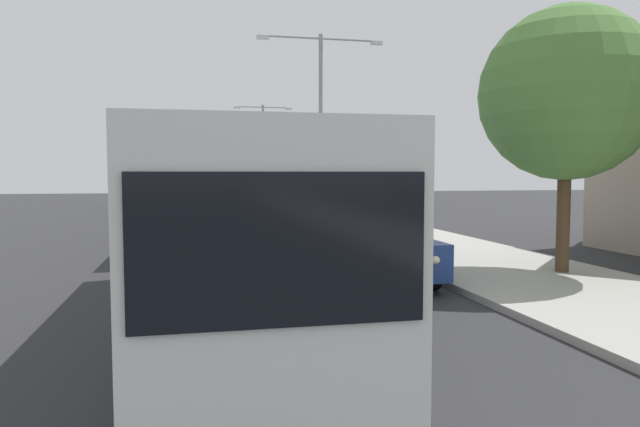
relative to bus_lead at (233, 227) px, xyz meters
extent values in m
cube|color=silver|center=(0.00, 0.02, 0.01)|extent=(2.50, 10.74, 2.70)
cube|color=black|center=(1.27, 0.02, 0.36)|extent=(0.04, 9.88, 1.00)
cube|color=black|center=(-1.27, 0.02, 0.36)|extent=(0.04, 9.88, 1.00)
cube|color=black|center=(0.00, -5.37, 0.31)|extent=(2.30, 0.04, 1.20)
cube|color=black|center=(1.28, 0.02, -0.79)|extent=(0.03, 10.21, 0.36)
cube|color=black|center=(0.00, -3.20, 1.44)|extent=(1.75, 0.90, 0.16)
cylinder|color=black|center=(1.10, -3.31, -1.19)|extent=(0.28, 1.00, 1.00)
cylinder|color=black|center=(-1.10, -3.31, -1.19)|extent=(0.28, 1.00, 1.00)
cylinder|color=black|center=(1.10, 2.98, -1.19)|extent=(0.28, 1.00, 1.00)
cylinder|color=black|center=(-1.10, 2.98, -1.19)|extent=(0.28, 1.00, 1.00)
cube|color=silver|center=(0.00, 12.60, 0.01)|extent=(2.50, 11.83, 2.70)
cube|color=black|center=(1.27, 12.60, 0.36)|extent=(0.04, 10.88, 1.00)
cube|color=black|center=(-1.27, 12.60, 0.36)|extent=(0.04, 10.88, 1.00)
cube|color=black|center=(0.00, 6.67, 0.31)|extent=(2.30, 0.04, 1.20)
cube|color=black|center=(1.28, 12.60, -0.79)|extent=(0.03, 11.24, 0.36)
cube|color=black|center=(0.00, 9.05, 1.44)|extent=(1.75, 0.90, 0.16)
cylinder|color=black|center=(1.10, 8.93, -1.19)|extent=(0.28, 1.00, 1.00)
cylinder|color=black|center=(-1.10, 8.93, -1.19)|extent=(0.28, 1.00, 1.00)
cylinder|color=black|center=(1.10, 15.85, -1.19)|extent=(0.28, 1.00, 1.00)
cylinder|color=black|center=(-1.10, 15.85, -1.19)|extent=(0.28, 1.00, 1.00)
cube|color=silver|center=(0.00, 25.90, 0.01)|extent=(2.50, 10.72, 2.70)
cube|color=black|center=(1.27, 25.90, 0.36)|extent=(0.04, 9.87, 1.00)
cube|color=black|center=(-1.27, 25.90, 0.36)|extent=(0.04, 9.87, 1.00)
cube|color=black|center=(0.00, 20.52, 0.31)|extent=(2.30, 0.04, 1.20)
cube|color=orange|center=(1.28, 25.90, -0.79)|extent=(0.03, 10.19, 0.36)
cube|color=black|center=(0.00, 22.69, 1.44)|extent=(1.75, 0.90, 0.16)
cylinder|color=black|center=(1.10, 22.58, -1.19)|extent=(0.28, 1.00, 1.00)
cylinder|color=black|center=(-1.10, 22.58, -1.19)|extent=(0.28, 1.00, 1.00)
cylinder|color=black|center=(1.10, 28.85, -1.19)|extent=(0.28, 1.00, 1.00)
cylinder|color=black|center=(-1.10, 28.85, -1.19)|extent=(0.28, 1.00, 1.00)
cube|color=silver|center=(0.00, 38.00, 0.01)|extent=(2.50, 10.82, 2.70)
cube|color=black|center=(1.27, 38.00, 0.36)|extent=(0.04, 9.96, 1.00)
cube|color=black|center=(-1.27, 38.00, 0.36)|extent=(0.04, 9.96, 1.00)
cube|color=black|center=(0.00, 32.57, 0.31)|extent=(2.30, 0.04, 1.20)
cube|color=orange|center=(1.28, 38.00, -0.79)|extent=(0.03, 10.28, 0.36)
cube|color=black|center=(0.00, 34.76, 1.44)|extent=(1.75, 0.90, 0.16)
cylinder|color=black|center=(1.10, 34.65, -1.19)|extent=(0.28, 1.00, 1.00)
cylinder|color=black|center=(-1.10, 34.65, -1.19)|extent=(0.28, 1.00, 1.00)
cylinder|color=black|center=(1.10, 40.98, -1.19)|extent=(0.28, 1.00, 1.00)
cylinder|color=black|center=(-1.10, 40.98, -1.19)|extent=(0.28, 1.00, 1.00)
cube|color=navy|center=(3.70, 3.63, -0.99)|extent=(1.84, 4.56, 0.80)
cube|color=navy|center=(3.70, 3.78, -0.19)|extent=(1.62, 2.65, 0.80)
cube|color=black|center=(3.70, 3.78, -0.19)|extent=(1.66, 2.74, 0.44)
sphere|color=#F9EFCC|center=(3.19, 1.32, -0.89)|extent=(0.18, 0.18, 0.18)
sphere|color=#F9EFCC|center=(4.20, 1.32, -0.89)|extent=(0.18, 0.18, 0.18)
cylinder|color=black|center=(2.88, 2.21, -1.34)|extent=(0.22, 0.70, 0.70)
cylinder|color=black|center=(4.52, 2.21, -1.34)|extent=(0.22, 0.70, 0.70)
cylinder|color=black|center=(2.88, 5.04, -1.34)|extent=(0.22, 0.70, 0.70)
cylinder|color=black|center=(4.52, 5.04, -1.34)|extent=(0.22, 0.70, 0.70)
cube|color=white|center=(-3.30, 34.08, -0.24)|extent=(2.30, 1.80, 2.20)
cube|color=silver|center=(-3.30, 37.67, 0.11)|extent=(2.35, 5.39, 2.70)
cube|color=black|center=(-3.30, 33.16, 0.06)|extent=(2.07, 0.04, 0.90)
cylinder|color=black|center=(-4.33, 34.08, -1.24)|extent=(0.26, 0.90, 0.90)
cylinder|color=black|center=(-2.27, 34.08, -1.24)|extent=(0.26, 0.90, 0.90)
cylinder|color=black|center=(-4.33, 38.75, -1.24)|extent=(0.26, 0.90, 0.90)
cylinder|color=black|center=(-2.27, 38.75, -1.24)|extent=(0.26, 0.90, 0.90)
cylinder|color=gray|center=(5.40, 17.59, 2.94)|extent=(0.20, 0.20, 8.95)
cylinder|color=gray|center=(4.02, 17.59, 7.21)|extent=(2.75, 0.10, 0.10)
cube|color=silver|center=(2.64, 17.59, 7.13)|extent=(0.56, 0.28, 0.16)
cylinder|color=gray|center=(6.78, 17.59, 7.21)|extent=(2.75, 0.10, 0.10)
cube|color=silver|center=(8.15, 17.59, 7.13)|extent=(0.56, 0.28, 0.16)
cylinder|color=gray|center=(5.40, 40.43, 2.57)|extent=(0.20, 0.20, 8.22)
cylinder|color=gray|center=(4.30, 40.43, 6.48)|extent=(2.20, 0.10, 0.10)
cube|color=silver|center=(3.19, 40.43, 6.40)|extent=(0.56, 0.28, 0.16)
cylinder|color=gray|center=(6.50, 40.43, 6.48)|extent=(2.20, 0.10, 0.10)
cube|color=silver|center=(7.60, 40.43, 6.40)|extent=(0.56, 0.28, 0.16)
cylinder|color=#4C3823|center=(8.25, 2.91, -0.20)|extent=(0.32, 0.32, 2.67)
sphere|color=#4C7A38|center=(8.25, 2.91, 2.81)|extent=(4.20, 4.20, 4.20)
camera|label=1|loc=(-0.67, -9.76, 0.90)|focal=32.80mm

